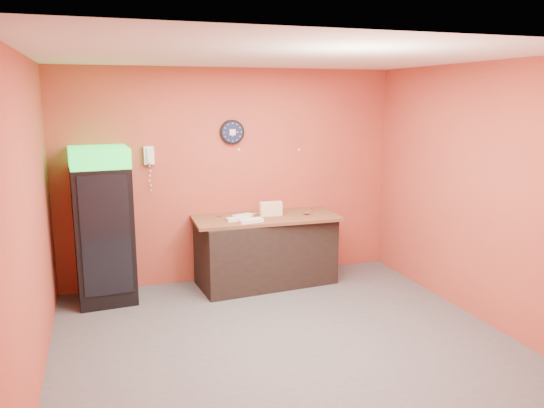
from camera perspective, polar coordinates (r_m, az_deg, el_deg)
name	(u,v)px	position (r m, az deg, el deg)	size (l,w,h in m)	color
floor	(281,338)	(5.61, 1.01, -14.20)	(4.50, 4.50, 0.00)	#47474C
back_wall	(232,176)	(7.05, -4.35, 3.03)	(4.50, 0.02, 2.80)	#B44B32
left_wall	(30,221)	(4.91, -24.55, -1.69)	(0.02, 4.00, 2.80)	#B44B32
right_wall	(474,192)	(6.27, 20.86, 1.25)	(0.02, 4.00, 2.80)	#B44B32
ceiling	(282,56)	(5.07, 1.12, 15.65)	(4.50, 4.00, 0.02)	white
beverage_cooler	(103,228)	(6.56, -17.71, -2.50)	(0.69, 0.70, 1.86)	black
prep_counter	(266,251)	(6.99, -0.66, -5.12)	(1.74, 0.78, 0.87)	black
wall_clock	(232,132)	(6.96, -4.32, 7.72)	(0.32, 0.06, 0.32)	black
wall_phone	(149,155)	(6.78, -13.10, 5.12)	(0.12, 0.11, 0.23)	white
butcher_paper	(266,218)	(6.87, -0.67, -1.47)	(1.87, 0.83, 0.04)	brown
sub_roll_stack	(271,209)	(6.87, -0.13, -0.53)	(0.29, 0.11, 0.18)	#F6ECBF
wrapped_sandwich_left	(238,219)	(6.63, -3.65, -1.62)	(0.29, 0.11, 0.04)	white
wrapped_sandwich_mid	(251,221)	(6.53, -2.29, -1.80)	(0.30, 0.12, 0.04)	white
wrapped_sandwich_right	(242,216)	(6.81, -3.20, -1.28)	(0.25, 0.10, 0.04)	white
kitchen_tool	(260,212)	(6.97, -1.28, -0.86)	(0.06, 0.06, 0.06)	silver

